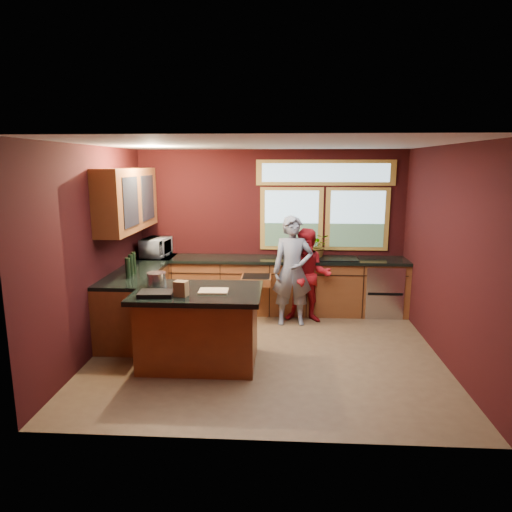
# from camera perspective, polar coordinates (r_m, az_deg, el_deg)

# --- Properties ---
(floor) EXTENTS (4.50, 4.50, 0.00)m
(floor) POSITION_cam_1_polar(r_m,az_deg,el_deg) (6.23, 1.26, -11.84)
(floor) COLOR brown
(floor) RESTS_ON ground
(room_shell) EXTENTS (4.52, 4.02, 2.71)m
(room_shell) POSITION_cam_1_polar(r_m,az_deg,el_deg) (6.13, -4.16, 5.19)
(room_shell) COLOR black
(room_shell) RESTS_ON ground
(back_counter) EXTENTS (4.50, 0.64, 0.93)m
(back_counter) POSITION_cam_1_polar(r_m,az_deg,el_deg) (7.68, 3.24, -3.65)
(back_counter) COLOR #5E3016
(back_counter) RESTS_ON floor
(left_counter) EXTENTS (0.64, 2.30, 0.93)m
(left_counter) POSITION_cam_1_polar(r_m,az_deg,el_deg) (7.20, -14.22, -5.02)
(left_counter) COLOR #5E3016
(left_counter) RESTS_ON floor
(island) EXTENTS (1.55, 1.05, 0.95)m
(island) POSITION_cam_1_polar(r_m,az_deg,el_deg) (5.78, -7.15, -8.74)
(island) COLOR #5E3016
(island) RESTS_ON floor
(person_grey) EXTENTS (0.64, 0.44, 1.70)m
(person_grey) POSITION_cam_1_polar(r_m,az_deg,el_deg) (7.03, 4.59, -1.87)
(person_grey) COLOR slate
(person_grey) RESTS_ON floor
(person_red) EXTENTS (0.77, 0.63, 1.49)m
(person_red) POSITION_cam_1_polar(r_m,az_deg,el_deg) (7.19, 6.56, -2.47)
(person_red) COLOR maroon
(person_red) RESTS_ON floor
(microwave) EXTENTS (0.44, 0.60, 0.31)m
(microwave) POSITION_cam_1_polar(r_m,az_deg,el_deg) (7.84, -12.39, 1.06)
(microwave) COLOR #999999
(microwave) RESTS_ON left_counter
(potted_plant) EXTENTS (0.36, 0.32, 0.40)m
(potted_plant) POSITION_cam_1_polar(r_m,az_deg,el_deg) (7.61, 7.79, 1.27)
(potted_plant) COLOR #999999
(potted_plant) RESTS_ON back_counter
(paper_towel) EXTENTS (0.12, 0.12, 0.28)m
(paper_towel) POSITION_cam_1_polar(r_m,az_deg,el_deg) (7.55, 4.02, 0.79)
(paper_towel) COLOR silver
(paper_towel) RESTS_ON back_counter
(cutting_board) EXTENTS (0.36, 0.26, 0.02)m
(cutting_board) POSITION_cam_1_polar(r_m,az_deg,el_deg) (5.55, -5.33, -4.38)
(cutting_board) COLOR tan
(cutting_board) RESTS_ON island
(stock_pot) EXTENTS (0.24, 0.24, 0.18)m
(stock_pot) POSITION_cam_1_polar(r_m,az_deg,el_deg) (5.88, -12.31, -2.89)
(stock_pot) COLOR #B8B8BD
(stock_pot) RESTS_ON island
(paper_bag) EXTENTS (0.17, 0.15, 0.18)m
(paper_bag) POSITION_cam_1_polar(r_m,az_deg,el_deg) (5.40, -9.35, -4.04)
(paper_bag) COLOR brown
(paper_bag) RESTS_ON island
(black_tray) EXTENTS (0.42, 0.31, 0.05)m
(black_tray) POSITION_cam_1_polar(r_m,az_deg,el_deg) (5.49, -12.39, -4.60)
(black_tray) COLOR black
(black_tray) RESTS_ON island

